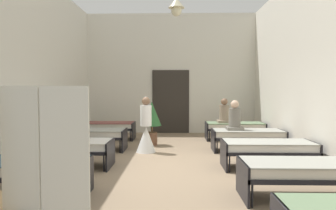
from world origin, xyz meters
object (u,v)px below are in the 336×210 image
(bed_right_row_3, at_px, (248,135))
(privacy_screen, at_px, (19,183))
(bed_right_row_4, at_px, (235,127))
(patient_seated_secondary, at_px, (235,119))
(bed_left_row_3, at_px, (91,134))
(bed_right_row_2, at_px, (268,148))
(bed_left_row_4, at_px, (106,126))
(nurse_near_aisle, at_px, (146,132))
(bed_right_row_1, at_px, (304,171))
(potted_plant, at_px, (152,117))
(bed_left_row_1, at_px, (26,169))
(patient_seated_primary, at_px, (224,114))
(bed_left_row_2, at_px, (67,147))

(bed_right_row_3, relative_size, privacy_screen, 1.12)
(bed_right_row_4, xyz_separation_m, patient_seated_secondary, (-0.35, -1.80, 0.43))
(bed_left_row_3, bearing_deg, bed_right_row_2, -23.23)
(bed_left_row_4, relative_size, patient_seated_secondary, 2.38)
(nurse_near_aisle, xyz_separation_m, patient_seated_secondary, (2.39, 0.26, 0.34))
(bed_right_row_1, bearing_deg, potted_plant, 120.65)
(bed_left_row_1, bearing_deg, bed_left_row_4, 90.00)
(bed_right_row_1, xyz_separation_m, patient_seated_secondary, (-0.35, 3.71, 0.43))
(bed_right_row_1, height_order, potted_plant, potted_plant)
(bed_right_row_4, bearing_deg, bed_left_row_3, -156.77)
(potted_plant, bearing_deg, bed_left_row_1, -109.77)
(patient_seated_primary, bearing_deg, bed_right_row_2, -84.53)
(bed_left_row_2, relative_size, bed_left_row_3, 1.00)
(bed_left_row_2, xyz_separation_m, bed_right_row_4, (4.28, 3.67, 0.00))
(patient_seated_primary, xyz_separation_m, potted_plant, (-2.31, -1.00, -0.04))
(bed_left_row_2, distance_m, bed_left_row_4, 3.67)
(bed_right_row_3, distance_m, patient_seated_primary, 1.90)
(bed_right_row_1, height_order, bed_right_row_3, same)
(bed_left_row_1, xyz_separation_m, privacy_screen, (0.95, -2.04, 0.41))
(patient_seated_primary, height_order, potted_plant, patient_seated_primary)
(bed_left_row_4, xyz_separation_m, patient_seated_secondary, (3.93, -1.80, 0.43))
(patient_seated_secondary, bearing_deg, bed_left_row_4, 155.42)
(bed_right_row_3, relative_size, patient_seated_secondary, 2.38)
(bed_right_row_4, distance_m, patient_seated_secondary, 1.88)
(bed_left_row_3, xyz_separation_m, privacy_screen, (0.95, -5.71, 0.41))
(bed_left_row_1, relative_size, nurse_near_aisle, 1.28)
(bed_left_row_2, xyz_separation_m, patient_seated_secondary, (3.93, 1.88, 0.43))
(patient_seated_primary, bearing_deg, bed_left_row_3, -155.15)
(bed_right_row_2, relative_size, bed_left_row_3, 1.00)
(bed_right_row_3, height_order, bed_left_row_4, same)
(bed_right_row_1, distance_m, bed_right_row_3, 3.67)
(bed_left_row_3, height_order, potted_plant, potted_plant)
(bed_left_row_4, xyz_separation_m, nurse_near_aisle, (1.54, -2.06, 0.09))
(bed_right_row_2, height_order, bed_right_row_3, same)
(bed_left_row_3, relative_size, bed_right_row_4, 1.00)
(patient_seated_secondary, height_order, potted_plant, patient_seated_secondary)
(bed_right_row_2, bearing_deg, privacy_screen, -130.63)
(bed_left_row_1, bearing_deg, potted_plant, 70.23)
(privacy_screen, bearing_deg, bed_right_row_1, 48.80)
(bed_left_row_3, xyz_separation_m, bed_left_row_4, (0.00, 1.84, 0.00))
(nurse_near_aisle, bearing_deg, potted_plant, -25.10)
(bed_right_row_2, relative_size, patient_seated_secondary, 2.38)
(bed_left_row_4, relative_size, patient_seated_primary, 2.38)
(bed_left_row_1, distance_m, bed_right_row_3, 5.64)
(bed_right_row_4, height_order, patient_seated_secondary, patient_seated_secondary)
(bed_left_row_1, relative_size, potted_plant, 1.46)
(bed_right_row_1, xyz_separation_m, bed_left_row_4, (-4.28, 5.51, 0.00))
(bed_right_row_1, relative_size, nurse_near_aisle, 1.28)
(bed_right_row_3, distance_m, potted_plant, 2.81)
(nurse_near_aisle, distance_m, privacy_screen, 5.54)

